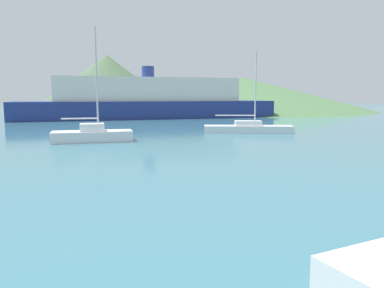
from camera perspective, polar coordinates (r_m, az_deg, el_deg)
sailboat_inner at (r=33.39m, az=8.54°, el=2.44°), size 7.70×5.01×6.97m
sailboat_middle at (r=27.46m, az=-14.94°, el=1.41°), size 5.78×2.84×7.98m
ferry_distant at (r=54.14m, az=-6.67°, el=6.59°), size 37.06×11.10×7.33m
hill_east at (r=80.30m, az=-12.77°, el=9.04°), size 30.43×30.43×11.52m
hill_far_east at (r=82.95m, az=7.59°, el=7.57°), size 54.66×54.66×7.08m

